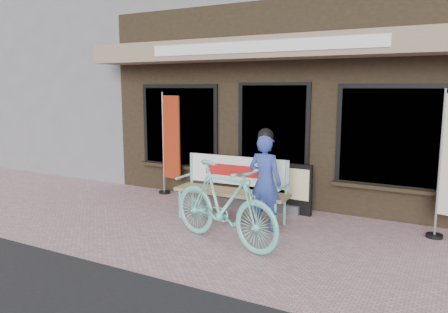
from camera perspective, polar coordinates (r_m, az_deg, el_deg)
The scene contains 8 objects.
ground at distance 6.32m, azimuth -0.74°, elevation -10.54°, with size 70.00×70.00×0.00m, color #C1949B.
storefront at distance 10.60m, azimuth 12.91°, elevation 13.56°, with size 7.00×6.77×6.00m.
neighbor_left_near at distance 15.68m, azimuth -18.66°, elevation 12.55°, with size 10.00×7.00×6.40m, color slate.
bench at distance 7.02m, azimuth 1.26°, elevation -3.50°, with size 1.88×0.53×1.01m.
person at distance 6.49m, azimuth 5.37°, elevation -3.13°, with size 0.55×0.39×1.53m.
bicycle at distance 5.91m, azimuth -0.01°, elevation -6.19°, with size 0.53×1.88×1.13m, color #6BD1BF.
nobori_red at distance 8.57m, azimuth -7.05°, elevation 1.78°, with size 0.60×0.27×2.02m.
menu_stand at distance 7.40m, azimuth 9.82°, elevation -4.21°, with size 0.43×0.12×0.86m.
Camera 1 is at (2.93, -5.18, 2.12)m, focal length 35.00 mm.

